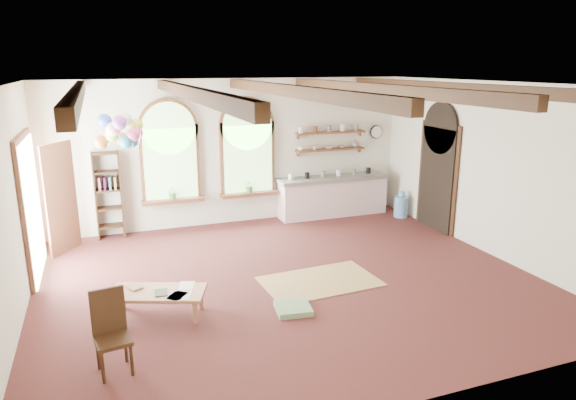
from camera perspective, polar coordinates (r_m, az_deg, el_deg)
name	(u,v)px	position (r m, az deg, el deg)	size (l,w,h in m)	color
floor	(289,279)	(8.70, 0.10, -8.81)	(8.00, 8.00, 0.00)	#4E2020
ceiling_beams	(289,91)	(7.97, 0.11, 12.05)	(6.20, 6.80, 0.18)	#3C1F13
window_left	(170,155)	(11.13, -12.97, 4.87)	(1.30, 0.28, 2.20)	brown
window_right	(248,151)	(11.47, -4.50, 5.49)	(1.30, 0.28, 2.20)	brown
left_doorway	(31,208)	(9.62, -26.64, -0.83)	(0.10, 1.90, 2.50)	brown
right_doorway	(437,179)	(11.46, 16.20, 2.23)	(0.10, 1.30, 2.40)	black
kitchen_counter	(333,196)	(12.19, 4.97, 0.49)	(2.68, 0.62, 0.94)	beige
wall_shelf_lower	(330,150)	(12.13, 4.72, 5.61)	(1.70, 0.24, 0.04)	brown
wall_shelf_upper	(331,133)	(12.07, 4.77, 7.48)	(1.70, 0.24, 0.04)	brown
wall_clock	(376,132)	(12.72, 9.78, 7.47)	(0.32, 0.32, 0.04)	black
bookshelf	(108,195)	(11.09, -19.34, 0.50)	(0.53, 0.32, 1.80)	#3C1F13
coffee_table	(157,294)	(7.62, -14.33, -10.08)	(1.46, 1.05, 0.38)	tan
side_chair	(114,349)	(6.53, -18.81, -15.42)	(0.45, 0.45, 0.99)	#3C1F13
floor_mat	(320,281)	(8.62, 3.59, -9.01)	(1.88, 1.16, 0.02)	tan
floor_cushion	(293,308)	(7.65, 0.58, -11.93)	(0.49, 0.49, 0.09)	gray
water_jug_a	(401,206)	(12.34, 12.45, -0.62)	(0.32, 0.32, 0.63)	#609FCE
water_jug_b	(369,201)	(12.70, 9.04, -0.15)	(0.29, 0.29, 0.56)	#609FCE
balloon_cluster	(121,132)	(9.62, -18.10, 7.22)	(0.88, 0.92, 1.15)	silver
table_book	(129,289)	(7.75, -17.27, -9.43)	(0.17, 0.25, 0.02)	olive
tablet	(161,292)	(7.53, -13.92, -9.94)	(0.17, 0.25, 0.01)	black
potted_plant_left	(173,192)	(11.19, -12.67, 0.84)	(0.27, 0.23, 0.30)	#598C4C
potted_plant_right	(250,186)	(11.52, -4.28, 1.57)	(0.27, 0.23, 0.30)	#598C4C
shelf_cup_a	(301,148)	(11.83, 1.42, 5.75)	(0.12, 0.10, 0.10)	white
shelf_cup_b	(315,148)	(11.96, 2.98, 5.83)	(0.10, 0.10, 0.09)	beige
shelf_bowl_a	(328,148)	(12.10, 4.51, 5.81)	(0.22, 0.22, 0.05)	beige
shelf_bowl_b	(342,147)	(12.25, 6.01, 5.91)	(0.20, 0.20, 0.06)	#8C664C
shelf_vase	(355,143)	(12.40, 7.48, 6.27)	(0.18, 0.18, 0.19)	slate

